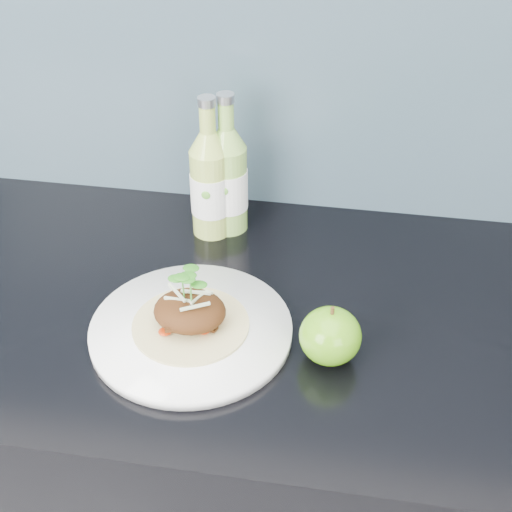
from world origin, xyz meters
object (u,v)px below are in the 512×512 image
object	(u,v)px
dinner_plate	(191,330)
cider_bottle_right	(228,180)
green_apple	(330,336)
cider_bottle_left	(210,184)

from	to	relation	value
dinner_plate	cider_bottle_right	world-z (taller)	cider_bottle_right
green_apple	cider_bottle_left	world-z (taller)	cider_bottle_left
dinner_plate	cider_bottle_left	size ratio (longest dim) A/B	1.38
cider_bottle_left	dinner_plate	bearing A→B (deg)	-91.52
dinner_plate	green_apple	distance (m)	0.19
green_apple	cider_bottle_right	size ratio (longest dim) A/B	0.39
dinner_plate	green_apple	size ratio (longest dim) A/B	3.55
cider_bottle_left	cider_bottle_right	world-z (taller)	same
cider_bottle_right	cider_bottle_left	bearing A→B (deg)	-144.21
cider_bottle_left	cider_bottle_right	size ratio (longest dim) A/B	1.00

